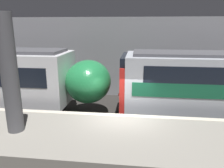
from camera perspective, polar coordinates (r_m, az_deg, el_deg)
name	(u,v)px	position (r m, az deg, el deg)	size (l,w,h in m)	color
ground_plane	(122,138)	(10.06, 2.56, -13.84)	(120.00, 120.00, 0.00)	#282623
platform	(118,148)	(8.23, 1.61, -16.33)	(40.00, 3.58, 1.15)	gray
station_rear_barrier	(129,58)	(15.15, 4.50, 6.83)	(50.00, 0.15, 5.41)	#939399
support_pillar_near	(10,75)	(8.25, -25.18, 2.16)	(0.57, 0.57, 4.16)	#56565B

